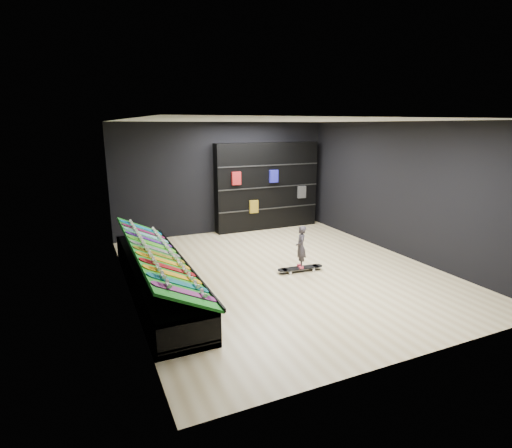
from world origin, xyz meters
name	(u,v)px	position (x,y,z in m)	size (l,w,h in m)	color
floor	(282,271)	(0.00, 0.00, 0.00)	(6.00, 7.00, 0.01)	beige
ceiling	(285,120)	(0.00, 0.00, 3.00)	(6.00, 7.00, 0.01)	white
wall_back	(224,178)	(0.00, 3.50, 1.50)	(6.00, 0.02, 3.00)	black
wall_front	(421,248)	(0.00, -3.50, 1.50)	(6.00, 0.02, 3.00)	black
wall_left	(124,212)	(-3.00, 0.00, 1.50)	(0.02, 7.00, 3.00)	black
wall_right	(400,189)	(3.00, 0.00, 1.50)	(0.02, 7.00, 3.00)	black
display_rack	(156,278)	(-2.55, 0.00, 0.25)	(0.90, 4.50, 0.50)	black
turf_ramp	(157,253)	(-2.50, 0.00, 0.71)	(1.00, 4.50, 0.04)	#116C15
back_shelving	(267,186)	(1.24, 3.32, 1.22)	(3.06, 0.36, 2.45)	black
floor_skateboard	(300,269)	(0.32, -0.18, 0.04)	(0.98, 0.22, 0.09)	black
child	(301,255)	(0.32, -0.18, 0.35)	(0.20, 0.14, 0.52)	black
display_board_0	(185,292)	(-2.49, -1.90, 0.74)	(0.98, 0.22, 0.09)	#2626BF
display_board_1	(179,283)	(-2.49, -1.55, 0.74)	(0.98, 0.22, 0.09)	#0C8C99
display_board_2	(173,275)	(-2.49, -1.21, 0.74)	(0.98, 0.22, 0.09)	yellow
display_board_3	(169,267)	(-2.49, -0.86, 0.74)	(0.98, 0.22, 0.09)	red
display_board_4	(164,261)	(-2.49, -0.52, 0.74)	(0.98, 0.22, 0.09)	orange
display_board_5	(160,255)	(-2.49, -0.17, 0.74)	(0.98, 0.22, 0.09)	yellow
display_board_6	(156,249)	(-2.49, 0.17, 0.74)	(0.98, 0.22, 0.09)	black
display_board_7	(153,244)	(-2.49, 0.52, 0.74)	(0.98, 0.22, 0.09)	green
display_board_8	(150,239)	(-2.49, 0.86, 0.74)	(0.98, 0.22, 0.09)	purple
display_board_9	(147,235)	(-2.49, 1.21, 0.74)	(0.98, 0.22, 0.09)	#0CB2E5
display_board_10	(144,231)	(-2.49, 1.55, 0.74)	(0.98, 0.22, 0.09)	#E5198C
display_board_11	(142,227)	(-2.49, 1.90, 0.74)	(0.98, 0.22, 0.09)	blue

